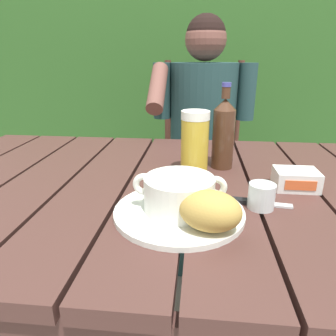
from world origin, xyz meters
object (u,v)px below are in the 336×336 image
Objects in this scene: person_eating at (202,127)px; butter_tub at (296,179)px; water_glass_small at (261,196)px; table_knife at (247,202)px; soup_bowl at (179,193)px; bread_roll at (210,211)px; beer_glass at (195,143)px; chair_near_diner at (201,158)px; beer_bottle at (223,133)px; serving_plate at (179,212)px.

butter_tub is (0.24, -0.71, 0.02)m from person_eating.
water_glass_small reaches higher than butter_tub.
butter_tub reaches higher than table_knife.
water_glass_small is at bearing 15.12° from soup_bowl.
soup_bowl is at bearing 130.60° from bread_roll.
beer_glass is 0.27m from water_glass_small.
soup_bowl is 1.09× the size of beer_glass.
bread_roll is (0.01, -1.16, 0.28)m from chair_near_diner.
beer_bottle is at bearing 105.03° from water_glass_small.
person_eating reaches higher than soup_bowl.
bread_roll is 0.53× the size of beer_bottle.
person_eating is at bearing 97.28° from table_knife.
butter_tub is (0.24, -0.91, 0.25)m from chair_near_diner.
table_knife is at bearing 23.87° from serving_plate.
beer_glass reaches higher than bread_roll.
beer_bottle reaches higher than bread_roll.
person_eating is at bearing 87.71° from beer_glass.
beer_glass is at bearing -92.29° from person_eating.
soup_bowl is 0.34m from butter_tub.
table_knife is at bearing -143.28° from butter_tub.
chair_near_diner reaches higher than beer_bottle.
chair_near_diner is 1.07m from water_glass_small.
bread_roll is at bearing -83.55° from beer_glass.
person_eating is 9.04× the size of bread_roll.
beer_bottle reaches higher than soup_bowl.
table_knife is at bearing -82.72° from person_eating.
butter_tub is at bearing 36.72° from table_knife.
butter_tub is at bearing -71.25° from person_eating.
soup_bowl is 0.10m from bread_roll.
soup_bowl is at bearing -109.37° from beer_bottle.
beer_bottle is 0.25m from butter_tub.
bread_roll is 0.17m from water_glass_small.
soup_bowl is 0.26m from beer_glass.
beer_glass reaches higher than soup_bowl.
bread_roll is at bearing -49.40° from serving_plate.
chair_near_diner reaches higher than table_knife.
beer_glass is at bearing 162.60° from butter_tub.
water_glass_small is at bearing 46.07° from bread_roll.
bread_roll is 0.74× the size of beer_glass.
serving_plate is 2.09× the size of bread_roll.
beer_glass is at bearing 127.32° from water_glass_small.
chair_near_diner is 17.09× the size of water_glass_small.
soup_bowl is 0.78× the size of beer_bottle.
soup_bowl is 1.86× the size of butter_tub.
beer_glass reaches higher than water_glass_small.
beer_glass is at bearing 96.45° from bread_roll.
water_glass_small is (0.16, -0.21, -0.06)m from beer_glass.
water_glass_small is 0.16m from butter_tub.
table_knife is (0.16, 0.07, -0.00)m from serving_plate.
person_eating is 0.84m from water_glass_small.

